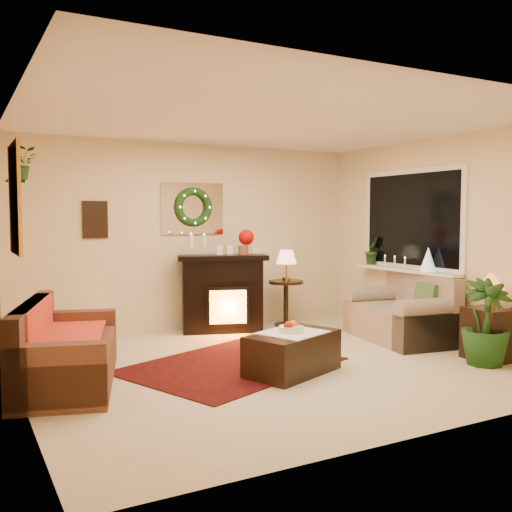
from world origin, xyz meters
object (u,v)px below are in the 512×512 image
side_table_round (286,303)px  end_table_square (491,336)px  loveseat (399,308)px  sofa (69,339)px  coffee_table (292,353)px  fireplace (222,292)px

side_table_round → end_table_square: size_ratio=1.14×
loveseat → side_table_round: (-0.79, 1.52, -0.09)m
loveseat → side_table_round: bearing=126.3°
loveseat → side_table_round: loveseat is taller
loveseat → end_table_square: 1.28m
end_table_square → sofa: bearing=163.4°
sofa → coffee_table: size_ratio=1.85×
fireplace → loveseat: bearing=-22.3°
fireplace → end_table_square: (1.99, -2.79, -0.28)m
sofa → side_table_round: size_ratio=2.78×
loveseat → sofa: bearing=-171.6°
fireplace → coffee_table: fireplace is taller
sofa → loveseat: size_ratio=1.26×
side_table_round → coffee_table: (-1.25, -2.21, -0.12)m
sofa → fireplace: fireplace is taller
sofa → loveseat: 4.10m
sofa → side_table_round: (3.31, 1.49, -0.10)m
sofa → loveseat: bearing=16.2°
fireplace → side_table_round: fireplace is taller
loveseat → coffee_table: bearing=-152.5°
sofa → side_table_round: bearing=40.8°
loveseat → end_table_square: size_ratio=2.51×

